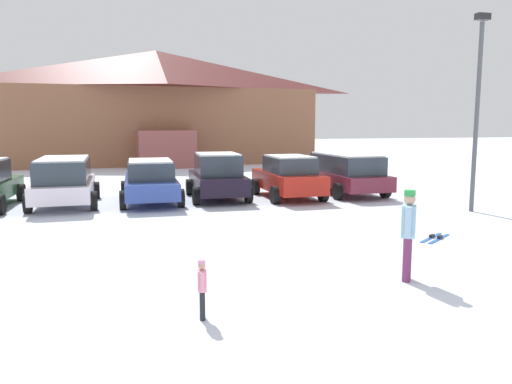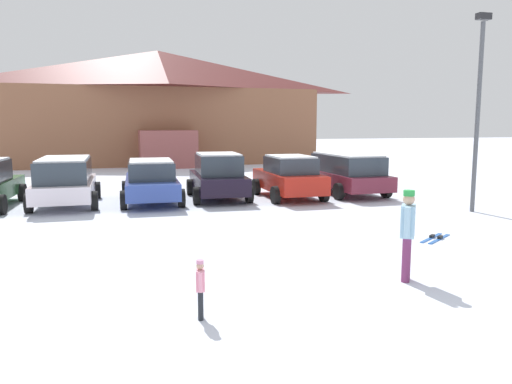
{
  "view_description": "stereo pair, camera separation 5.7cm",
  "coord_description": "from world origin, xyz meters",
  "px_view_note": "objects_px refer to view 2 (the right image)",
  "views": [
    {
      "loc": [
        -3.5,
        -4.76,
        2.86
      ],
      "look_at": [
        -0.17,
        7.58,
        1.09
      ],
      "focal_mm": 35.0,
      "sensor_mm": 36.0,
      "label": 1
    },
    {
      "loc": [
        -3.45,
        -4.78,
        2.86
      ],
      "look_at": [
        -0.17,
        7.58,
        1.09
      ],
      "focal_mm": 35.0,
      "sensor_mm": 36.0,
      "label": 2
    }
  ],
  "objects_px": {
    "parked_maroon_van": "(346,172)",
    "lamp_post": "(478,104)",
    "parked_blue_hatchback": "(151,180)",
    "pair_of_skis": "(436,238)",
    "ski_lodge": "(159,106)",
    "parked_white_suv": "(65,180)",
    "skier_child_in_pink_snowsuit": "(200,286)",
    "parked_red_sedan": "(289,177)",
    "skier_adult_in_blue_parka": "(408,230)",
    "parked_black_sedan": "(218,176)"
  },
  "relations": [
    {
      "from": "parked_maroon_van",
      "to": "parked_white_suv",
      "type": "bearing_deg",
      "value": -179.38
    },
    {
      "from": "parked_red_sedan",
      "to": "lamp_post",
      "type": "relative_size",
      "value": 0.65
    },
    {
      "from": "parked_blue_hatchback",
      "to": "skier_child_in_pink_snowsuit",
      "type": "bearing_deg",
      "value": -89.59
    },
    {
      "from": "parked_white_suv",
      "to": "skier_child_in_pink_snowsuit",
      "type": "xyz_separation_m",
      "value": [
        3.02,
        -11.4,
        -0.4
      ]
    },
    {
      "from": "skier_adult_in_blue_parka",
      "to": "skier_child_in_pink_snowsuit",
      "type": "xyz_separation_m",
      "value": [
        -3.9,
        -0.84,
        -0.44
      ]
    },
    {
      "from": "parked_black_sedan",
      "to": "ski_lodge",
      "type": "bearing_deg",
      "value": 92.46
    },
    {
      "from": "ski_lodge",
      "to": "parked_blue_hatchback",
      "type": "distance_m",
      "value": 19.41
    },
    {
      "from": "parked_blue_hatchback",
      "to": "pair_of_skis",
      "type": "height_order",
      "value": "parked_blue_hatchback"
    },
    {
      "from": "parked_black_sedan",
      "to": "pair_of_skis",
      "type": "height_order",
      "value": "parked_black_sedan"
    },
    {
      "from": "skier_adult_in_blue_parka",
      "to": "lamp_post",
      "type": "xyz_separation_m",
      "value": [
        6.01,
        5.84,
        2.53
      ]
    },
    {
      "from": "parked_blue_hatchback",
      "to": "parked_maroon_van",
      "type": "xyz_separation_m",
      "value": [
        7.77,
        0.17,
        0.1
      ]
    },
    {
      "from": "ski_lodge",
      "to": "skier_child_in_pink_snowsuit",
      "type": "xyz_separation_m",
      "value": [
        -1.59,
        -30.4,
        -3.57
      ]
    },
    {
      "from": "lamp_post",
      "to": "parked_blue_hatchback",
      "type": "bearing_deg",
      "value": 154.97
    },
    {
      "from": "parked_red_sedan",
      "to": "parked_maroon_van",
      "type": "bearing_deg",
      "value": 11.35
    },
    {
      "from": "parked_maroon_van",
      "to": "pair_of_skis",
      "type": "distance_m",
      "value": 8.06
    },
    {
      "from": "ski_lodge",
      "to": "parked_blue_hatchback",
      "type": "height_order",
      "value": "ski_lodge"
    },
    {
      "from": "parked_white_suv",
      "to": "parked_maroon_van",
      "type": "distance_m",
      "value": 10.7
    },
    {
      "from": "skier_child_in_pink_snowsuit",
      "to": "lamp_post",
      "type": "relative_size",
      "value": 0.14
    },
    {
      "from": "skier_child_in_pink_snowsuit",
      "to": "pair_of_skis",
      "type": "bearing_deg",
      "value": 29.25
    },
    {
      "from": "parked_white_suv",
      "to": "ski_lodge",
      "type": "bearing_deg",
      "value": 76.37
    },
    {
      "from": "parked_red_sedan",
      "to": "parked_black_sedan",
      "type": "bearing_deg",
      "value": 169.74
    },
    {
      "from": "parked_red_sedan",
      "to": "pair_of_skis",
      "type": "relative_size",
      "value": 3.31
    },
    {
      "from": "skier_adult_in_blue_parka",
      "to": "pair_of_skis",
      "type": "height_order",
      "value": "skier_adult_in_blue_parka"
    },
    {
      "from": "ski_lodge",
      "to": "lamp_post",
      "type": "relative_size",
      "value": 3.58
    },
    {
      "from": "parked_red_sedan",
      "to": "pair_of_skis",
      "type": "height_order",
      "value": "parked_red_sedan"
    },
    {
      "from": "skier_adult_in_blue_parka",
      "to": "pair_of_skis",
      "type": "xyz_separation_m",
      "value": [
        2.53,
        2.76,
        -0.92
      ]
    },
    {
      "from": "parked_blue_hatchback",
      "to": "pair_of_skis",
      "type": "relative_size",
      "value": 3.87
    },
    {
      "from": "parked_black_sedan",
      "to": "skier_child_in_pink_snowsuit",
      "type": "bearing_deg",
      "value": -101.84
    },
    {
      "from": "lamp_post",
      "to": "pair_of_skis",
      "type": "bearing_deg",
      "value": -138.47
    },
    {
      "from": "skier_adult_in_blue_parka",
      "to": "ski_lodge",
      "type": "bearing_deg",
      "value": 94.46
    },
    {
      "from": "ski_lodge",
      "to": "pair_of_skis",
      "type": "distance_m",
      "value": 27.53
    },
    {
      "from": "parked_blue_hatchback",
      "to": "skier_adult_in_blue_parka",
      "type": "relative_size",
      "value": 2.85
    },
    {
      "from": "ski_lodge",
      "to": "parked_maroon_van",
      "type": "bearing_deg",
      "value": -72.12
    },
    {
      "from": "skier_child_in_pink_snowsuit",
      "to": "pair_of_skis",
      "type": "height_order",
      "value": "skier_child_in_pink_snowsuit"
    },
    {
      "from": "skier_child_in_pink_snowsuit",
      "to": "skier_adult_in_blue_parka",
      "type": "bearing_deg",
      "value": 12.16
    },
    {
      "from": "lamp_post",
      "to": "parked_maroon_van",
      "type": "bearing_deg",
      "value": 114.69
    },
    {
      "from": "ski_lodge",
      "to": "pair_of_skis",
      "type": "bearing_deg",
      "value": -79.77
    },
    {
      "from": "parked_blue_hatchback",
      "to": "lamp_post",
      "type": "bearing_deg",
      "value": -25.03
    },
    {
      "from": "parked_black_sedan",
      "to": "skier_child_in_pink_snowsuit",
      "type": "height_order",
      "value": "parked_black_sedan"
    },
    {
      "from": "parked_maroon_van",
      "to": "lamp_post",
      "type": "height_order",
      "value": "lamp_post"
    },
    {
      "from": "parked_white_suv",
      "to": "parked_blue_hatchback",
      "type": "relative_size",
      "value": 0.95
    },
    {
      "from": "parked_blue_hatchback",
      "to": "parked_black_sedan",
      "type": "relative_size",
      "value": 1.15
    },
    {
      "from": "parked_white_suv",
      "to": "skier_child_in_pink_snowsuit",
      "type": "relative_size",
      "value": 5.05
    },
    {
      "from": "parked_blue_hatchback",
      "to": "parked_maroon_van",
      "type": "bearing_deg",
      "value": 1.26
    },
    {
      "from": "parked_maroon_van",
      "to": "skier_child_in_pink_snowsuit",
      "type": "distance_m",
      "value": 13.85
    },
    {
      "from": "parked_white_suv",
      "to": "pair_of_skis",
      "type": "bearing_deg",
      "value": -39.53
    },
    {
      "from": "parked_black_sedan",
      "to": "parked_red_sedan",
      "type": "relative_size",
      "value": 1.02
    },
    {
      "from": "parked_red_sedan",
      "to": "skier_adult_in_blue_parka",
      "type": "height_order",
      "value": "skier_adult_in_blue_parka"
    },
    {
      "from": "parked_blue_hatchback",
      "to": "parked_red_sedan",
      "type": "distance_m",
      "value": 5.16
    },
    {
      "from": "parked_black_sedan",
      "to": "skier_child_in_pink_snowsuit",
      "type": "relative_size",
      "value": 4.63
    }
  ]
}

